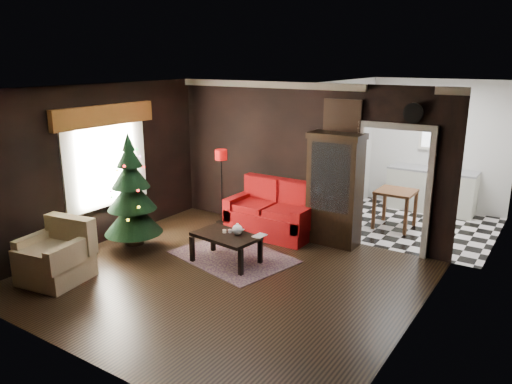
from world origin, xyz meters
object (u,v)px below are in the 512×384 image
Objects in this scene: loveseat at (272,209)px; kitchen_table at (395,209)px; christmas_tree at (131,191)px; floor_lamp at (222,187)px; armchair at (54,252)px; coffee_table at (226,248)px; wall_clock at (413,113)px; curio_cabinet at (335,192)px; teapot at (237,229)px.

loveseat is 2.45m from kitchen_table.
christmas_tree is at bearing -133.19° from kitchen_table.
armchair is (-0.66, -3.22, -0.37)m from floor_lamp.
coffee_table is (1.06, -1.30, -0.58)m from floor_lamp.
coffee_table is 1.40× the size of kitchen_table.
coffee_table is at bearing -139.55° from wall_clock.
wall_clock reaches higher than armchair.
floor_lamp reaches higher than coffee_table.
wall_clock reaches higher than curio_cabinet.
christmas_tree is 9.72× the size of teapot.
curio_cabinet is 1.31× the size of floor_lamp.
christmas_tree is 1.62m from armchair.
loveseat is at bearing 92.78° from coffee_table.
coffee_table is at bearing -149.04° from teapot.
curio_cabinet reaches higher than armchair.
armchair is at bearing -132.85° from teapot.
floor_lamp reaches higher than teapot.
armchair reaches higher than coffee_table.
floor_lamp is 1.39× the size of coffee_table.
christmas_tree is 1.79× the size of coffee_table.
floor_lamp is 1.60× the size of armchair.
coffee_table is (0.07, -1.54, -0.25)m from loveseat.
curio_cabinet reaches higher than floor_lamp.
kitchen_table is (2.78, 1.89, -0.45)m from floor_lamp.
wall_clock is (3.93, 2.36, 1.33)m from christmas_tree.
teapot reaches higher than coffee_table.
floor_lamp is 3.73m from wall_clock.
loveseat is 1.25m from curio_cabinet.
floor_lamp is (-2.13, -0.46, -0.12)m from curio_cabinet.
curio_cabinet is 1.67m from kitchen_table.
loveseat is at bearing 99.29° from teapot.
floor_lamp is at bearing 70.65° from christmas_tree.
curio_cabinet is at bearing 10.83° from loveseat.
curio_cabinet is 9.83× the size of teapot.
kitchen_table is (-0.55, 1.25, -2.00)m from wall_clock.
teapot is 0.26× the size of kitchen_table.
curio_cabinet is 1.93m from teapot.
wall_clock is at bearing 10.92° from floor_lamp.
christmas_tree is 1.89m from coffee_table.
loveseat is at bearing 50.99° from christmas_tree.
wall_clock is at bearing 41.08° from teapot.
teapot is 0.60× the size of wall_clock.
armchair is 5.88m from wall_clock.
armchair is 1.22× the size of kitchen_table.
coffee_table is at bearing -118.41° from kitchen_table.
floor_lamp is 1.77m from coffee_table.
wall_clock is (2.11, 1.84, 1.81)m from teapot.
loveseat is at bearing 13.89° from floor_lamp.
wall_clock is (3.33, 0.64, 1.55)m from floor_lamp.
armchair is 2.76m from teapot.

